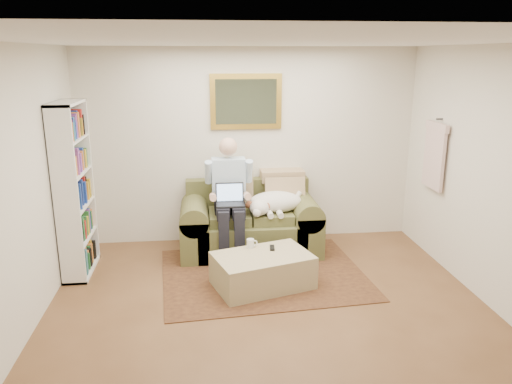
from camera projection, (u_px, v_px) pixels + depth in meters
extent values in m
cube|color=brown|center=(275.00, 331.00, 4.66)|extent=(4.50, 5.00, 0.01)
cube|color=white|center=(279.00, 41.00, 3.97)|extent=(4.50, 5.00, 0.01)
cube|color=beige|center=(249.00, 146.00, 6.71)|extent=(4.50, 0.01, 2.60)
cube|color=beige|center=(5.00, 206.00, 4.07)|extent=(0.01, 5.00, 2.60)
cube|color=#351D15|center=(263.00, 274.00, 5.87)|extent=(2.46, 2.04, 0.01)
cube|color=brown|center=(250.00, 235.00, 6.49)|extent=(1.36, 0.87, 0.44)
cube|color=brown|center=(247.00, 195.00, 6.74)|extent=(1.64, 0.19, 0.45)
cube|color=brown|center=(195.00, 234.00, 6.40)|extent=(0.36, 0.87, 0.90)
cube|color=brown|center=(304.00, 230.00, 6.56)|extent=(0.36, 0.87, 0.90)
cube|color=brown|center=(230.00, 217.00, 6.34)|extent=(0.51, 0.59, 0.13)
cube|color=brown|center=(271.00, 215.00, 6.40)|extent=(0.51, 0.59, 0.13)
cube|color=black|center=(230.00, 204.00, 6.09)|extent=(0.35, 0.24, 0.02)
cube|color=black|center=(230.00, 192.00, 6.17)|extent=(0.35, 0.07, 0.24)
cube|color=#99BFF2|center=(230.00, 192.00, 6.16)|extent=(0.31, 0.05, 0.21)
cube|color=tan|center=(263.00, 271.00, 5.52)|extent=(1.18, 0.93, 0.38)
cylinder|color=white|center=(250.00, 243.00, 5.66)|extent=(0.08, 0.08, 0.10)
cube|color=black|center=(272.00, 248.00, 5.64)|extent=(0.06, 0.15, 0.02)
cube|color=gold|center=(246.00, 102.00, 6.52)|extent=(0.94, 0.04, 0.72)
cube|color=gray|center=(246.00, 102.00, 6.50)|extent=(0.80, 0.01, 0.58)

